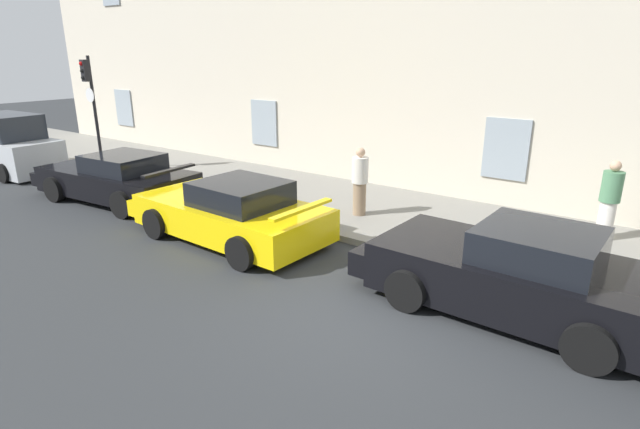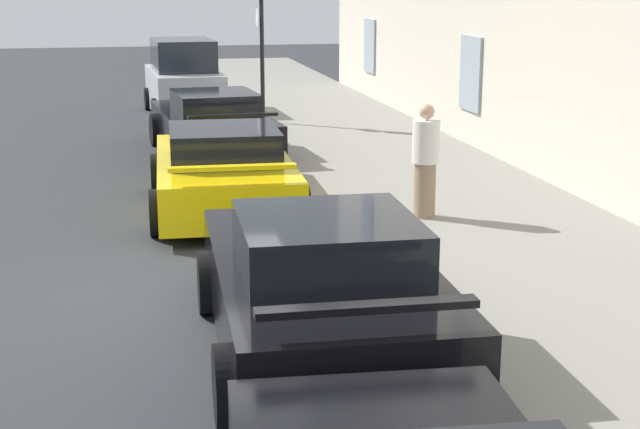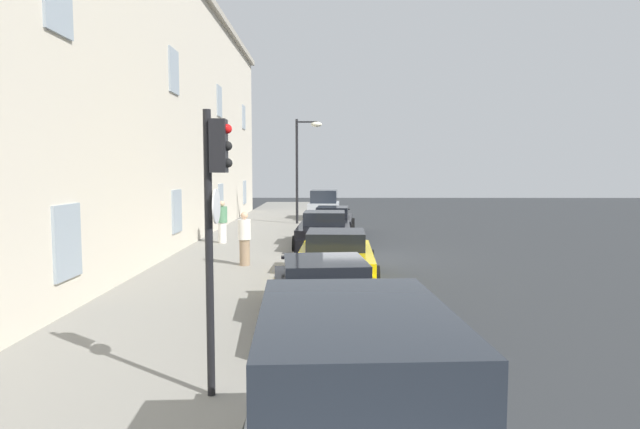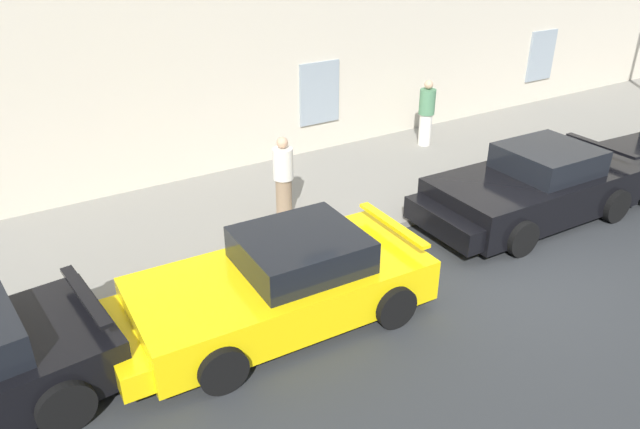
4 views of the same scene
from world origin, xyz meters
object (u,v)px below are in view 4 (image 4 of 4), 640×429
(sportscar_yellow_flank, at_px, (273,287))
(pedestrian_admiring, at_px, (426,113))
(pedestrian_strolling, at_px, (283,177))
(sportscar_white_middle, at_px, (527,190))

(sportscar_yellow_flank, distance_m, pedestrian_admiring, 8.02)
(sportscar_yellow_flank, xyz_separation_m, pedestrian_strolling, (1.69, 2.72, 0.37))
(sportscar_white_middle, height_order, pedestrian_admiring, pedestrian_admiring)
(sportscar_yellow_flank, distance_m, sportscar_white_middle, 5.83)
(sportscar_yellow_flank, bearing_deg, pedestrian_admiring, 32.94)
(sportscar_white_middle, height_order, pedestrian_strolling, pedestrian_strolling)
(sportscar_yellow_flank, relative_size, pedestrian_strolling, 2.94)
(sportscar_yellow_flank, height_order, sportscar_white_middle, sportscar_white_middle)
(pedestrian_strolling, bearing_deg, pedestrian_admiring, 17.95)
(pedestrian_admiring, distance_m, pedestrian_strolling, 5.29)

